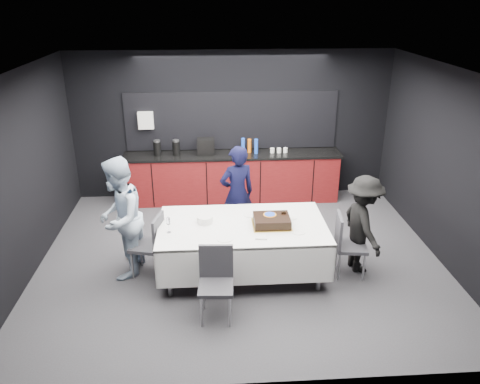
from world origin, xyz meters
name	(u,v)px	position (x,y,z in m)	size (l,w,h in m)	color
ground	(240,258)	(0.00, 0.00, 0.00)	(6.00, 6.00, 0.00)	#3C3B40
room_shell	(240,141)	(0.00, 0.00, 1.86)	(6.04, 5.04, 2.82)	white
kitchenette	(232,173)	(-0.02, 2.22, 0.54)	(4.10, 0.64, 2.05)	#570D0F
party_table	(242,233)	(0.00, -0.40, 0.64)	(2.32, 1.32, 0.78)	#99999E
cake_assembly	(272,221)	(0.40, -0.46, 0.85)	(0.53, 0.43, 0.17)	gold
plate_stack	(205,219)	(-0.52, -0.32, 0.83)	(0.22, 0.22, 0.10)	white
loose_plate_near	(225,239)	(-0.26, -0.81, 0.78)	(0.22, 0.22, 0.01)	white
loose_plate_right_a	(291,217)	(0.71, -0.24, 0.78)	(0.18, 0.18, 0.01)	white
loose_plate_right_b	(298,231)	(0.73, -0.67, 0.78)	(0.21, 0.21, 0.01)	white
loose_plate_far	(250,215)	(0.13, -0.12, 0.78)	(0.19, 0.19, 0.01)	white
fork_pile	(261,238)	(0.22, -0.82, 0.79)	(0.15, 0.10, 0.02)	white
champagne_flute	(168,222)	(-1.00, -0.58, 0.94)	(0.06, 0.06, 0.22)	white
chair_left	(152,241)	(-1.27, -0.36, 0.53)	(0.51, 0.51, 0.92)	#333238
chair_right	(346,241)	(1.44, -0.53, 0.53)	(0.47, 0.47, 0.92)	#333238
chair_near	(216,277)	(-0.39, -1.33, 0.53)	(0.44, 0.44, 0.92)	#333238
person_center	(237,194)	(-0.01, 0.63, 0.79)	(0.58, 0.38, 1.59)	black
person_left	(120,218)	(-1.69, -0.30, 0.87)	(0.85, 0.66, 1.74)	#A8BCD3
person_right	(363,224)	(1.71, -0.40, 0.72)	(0.93, 0.53, 1.44)	black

